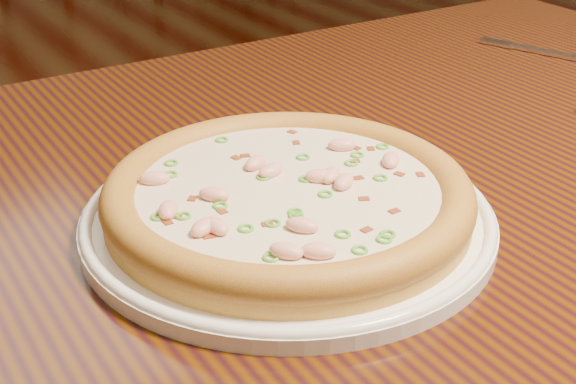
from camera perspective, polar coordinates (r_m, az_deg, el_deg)
hero_table at (r=0.78m, az=5.61°, el=-4.86°), size 1.20×0.80×0.75m
plate at (r=0.63m, az=0.00°, el=-1.72°), size 0.32×0.32×0.02m
pizza at (r=0.62m, az=-0.01°, el=-0.25°), size 0.29×0.29×0.03m
fork at (r=1.09m, az=17.95°, el=9.44°), size 0.08×0.17×0.00m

